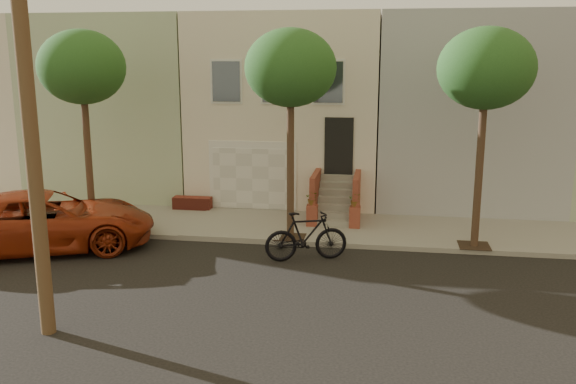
# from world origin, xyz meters

# --- Properties ---
(ground) EXTENTS (90.00, 90.00, 0.00)m
(ground) POSITION_xyz_m (0.00, 0.00, 0.00)
(ground) COLOR black
(ground) RESTS_ON ground
(sidewalk) EXTENTS (40.00, 3.70, 0.15)m
(sidewalk) POSITION_xyz_m (0.00, 5.35, 0.07)
(sidewalk) COLOR gray
(sidewalk) RESTS_ON ground
(house_row) EXTENTS (33.10, 11.70, 7.00)m
(house_row) POSITION_xyz_m (0.00, 11.19, 3.64)
(house_row) COLOR beige
(house_row) RESTS_ON sidewalk
(tree_left) EXTENTS (2.70, 2.57, 6.30)m
(tree_left) POSITION_xyz_m (-5.50, 3.90, 5.26)
(tree_left) COLOR #2D2116
(tree_left) RESTS_ON sidewalk
(tree_mid) EXTENTS (2.70, 2.57, 6.30)m
(tree_mid) POSITION_xyz_m (1.00, 3.90, 5.26)
(tree_mid) COLOR #2D2116
(tree_mid) RESTS_ON sidewalk
(tree_right) EXTENTS (2.70, 2.57, 6.30)m
(tree_right) POSITION_xyz_m (6.50, 3.90, 5.26)
(tree_right) COLOR #2D2116
(tree_right) RESTS_ON sidewalk
(pickup_truck) EXTENTS (6.92, 5.17, 1.75)m
(pickup_truck) POSITION_xyz_m (-6.06, 2.04, 0.87)
(pickup_truck) COLOR maroon
(pickup_truck) RESTS_ON ground
(motorcycle) EXTENTS (2.43, 1.39, 1.41)m
(motorcycle) POSITION_xyz_m (1.71, 2.25, 0.70)
(motorcycle) COLOR black
(motorcycle) RESTS_ON ground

